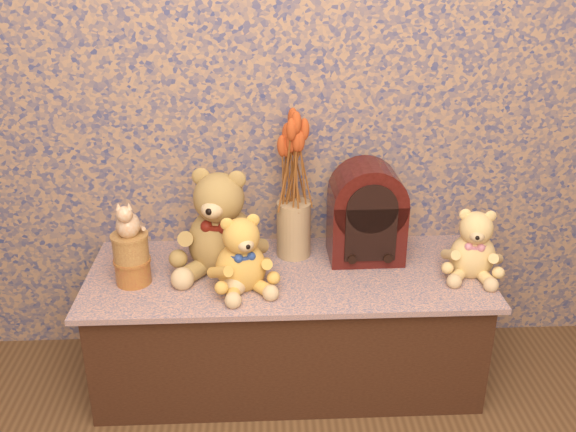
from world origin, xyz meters
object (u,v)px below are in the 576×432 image
teddy_small (474,240)px  ceramic_vase (294,229)px  cat_figurine (127,217)px  teddy_large (221,216)px  teddy_medium (240,249)px  biscuit_tin_lower (133,271)px  cathedral_radio (367,212)px

teddy_small → ceramic_vase: (-0.62, 0.18, -0.03)m
cat_figurine → teddy_large: bearing=17.4°
teddy_medium → biscuit_tin_lower: teddy_medium is taller
ceramic_vase → cat_figurine: cat_figurine is taller
cathedral_radio → cat_figurine: (-0.83, -0.15, 0.06)m
teddy_large → biscuit_tin_lower: teddy_large is taller
teddy_large → teddy_small: 0.88m
teddy_large → teddy_medium: (0.07, -0.14, -0.06)m
teddy_large → cat_figurine: teddy_large is taller
teddy_large → teddy_small: bearing=9.8°
teddy_small → biscuit_tin_lower: size_ratio=2.21×
teddy_large → teddy_medium: teddy_large is taller
teddy_small → biscuit_tin_lower: teddy_small is taller
teddy_large → cathedral_radio: 0.53m
teddy_small → biscuit_tin_lower: bearing=-165.3°
teddy_large → biscuit_tin_lower: (-0.31, -0.09, -0.16)m
teddy_large → teddy_medium: 0.17m
biscuit_tin_lower → teddy_large: bearing=17.1°
teddy_small → ceramic_vase: teddy_small is taller
teddy_medium → cathedral_radio: 0.50m
cat_figurine → biscuit_tin_lower: bearing=0.0°
teddy_small → cat_figurine: cat_figurine is taller
teddy_medium → cathedral_radio: size_ratio=0.77×
teddy_large → teddy_small: (0.88, -0.09, -0.07)m
ceramic_vase → biscuit_tin_lower: 0.60m
teddy_small → cat_figurine: 1.19m
teddy_medium → cathedral_radio: bearing=4.9°
teddy_large → biscuit_tin_lower: 0.36m
cat_figurine → ceramic_vase: bearing=18.6°
teddy_medium → cat_figurine: size_ratio=2.16×
ceramic_vase → biscuit_tin_lower: bearing=-161.8°
cathedral_radio → cat_figurine: size_ratio=2.80×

